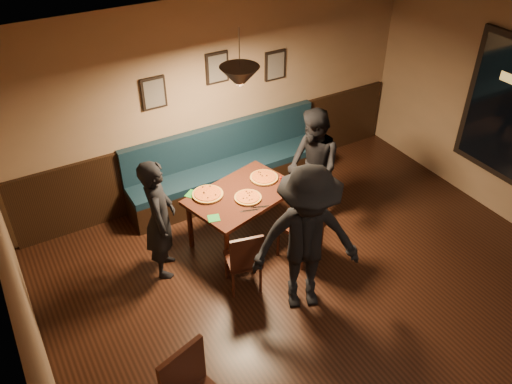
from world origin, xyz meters
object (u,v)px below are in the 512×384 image
(dining_table, at_px, (242,216))
(soda_glass, at_px, (292,187))
(booth_bench, at_px, (230,164))
(diner_right, at_px, (313,167))
(chair_near_right, at_px, (301,223))
(chair_near_left, at_px, (243,258))
(diner_front, at_px, (307,241))
(tabasco_bottle, at_px, (281,180))
(diner_left, at_px, (160,219))

(dining_table, height_order, soda_glass, soda_glass)
(booth_bench, relative_size, diner_right, 1.87)
(booth_bench, relative_size, chair_near_right, 2.96)
(booth_bench, height_order, diner_right, diner_right)
(chair_near_left, xyz_separation_m, diner_right, (1.44, 0.71, 0.37))
(chair_near_right, distance_m, soda_glass, 0.46)
(chair_near_left, xyz_separation_m, diner_front, (0.46, -0.56, 0.47))
(diner_right, bearing_deg, tabasco_bottle, -79.16)
(chair_near_left, distance_m, chair_near_right, 0.88)
(chair_near_right, xyz_separation_m, diner_front, (-0.41, -0.67, 0.40))
(diner_front, xyz_separation_m, tabasco_bottle, (0.48, 1.26, -0.13))
(booth_bench, distance_m, diner_right, 1.29)
(dining_table, bearing_deg, soda_glass, -43.97)
(chair_near_left, relative_size, diner_front, 0.47)
(chair_near_right, bearing_deg, diner_left, 140.12)
(diner_left, relative_size, diner_right, 0.97)
(chair_near_left, bearing_deg, soda_glass, 38.77)
(chair_near_left, xyz_separation_m, tabasco_bottle, (0.94, 0.70, 0.35))
(soda_glass, distance_m, tabasco_bottle, 0.24)
(diner_left, bearing_deg, soda_glass, -76.44)
(diner_front, bearing_deg, diner_left, 153.60)
(diner_left, height_order, tabasco_bottle, diner_left)
(dining_table, height_order, chair_near_left, chair_near_left)
(dining_table, bearing_deg, diner_left, 167.18)
(chair_near_left, bearing_deg, booth_bench, 79.92)
(soda_glass, bearing_deg, diner_right, 26.76)
(dining_table, relative_size, tabasco_bottle, 10.19)
(dining_table, distance_m, diner_right, 1.13)
(diner_left, distance_m, tabasco_bottle, 1.63)
(chair_near_right, bearing_deg, diner_front, -139.48)
(tabasco_bottle, bearing_deg, chair_near_left, -143.34)
(chair_near_right, distance_m, tabasco_bottle, 0.65)
(diner_left, bearing_deg, booth_bench, -32.10)
(chair_near_right, xyz_separation_m, soda_glass, (0.09, 0.35, 0.29))
(diner_left, relative_size, soda_glass, 9.42)
(diner_left, xyz_separation_m, soda_glass, (1.65, -0.26, 0.02))
(booth_bench, height_order, diner_left, diner_left)
(booth_bench, height_order, diner_front, diner_front)
(chair_near_right, height_order, tabasco_bottle, chair_near_right)
(diner_left, distance_m, diner_right, 2.13)
(chair_near_left, bearing_deg, chair_near_right, 20.34)
(chair_near_left, height_order, diner_right, diner_right)
(booth_bench, bearing_deg, dining_table, -108.82)
(booth_bench, relative_size, chair_near_left, 3.50)
(booth_bench, bearing_deg, diner_left, -144.66)
(chair_near_left, bearing_deg, dining_table, 74.74)
(dining_table, height_order, chair_near_right, chair_near_right)
(diner_right, distance_m, tabasco_bottle, 0.50)
(diner_front, bearing_deg, diner_right, 73.97)
(dining_table, height_order, tabasco_bottle, tabasco_bottle)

